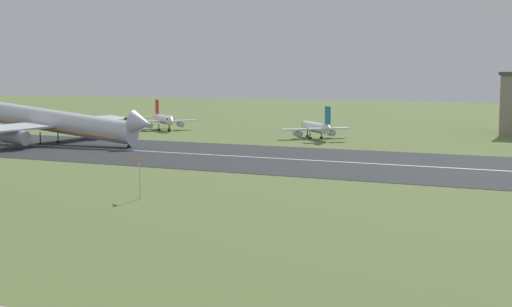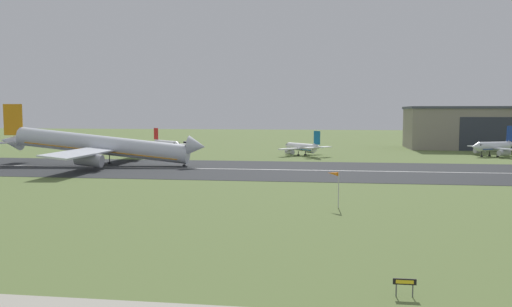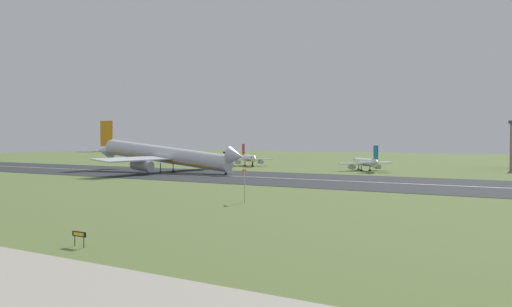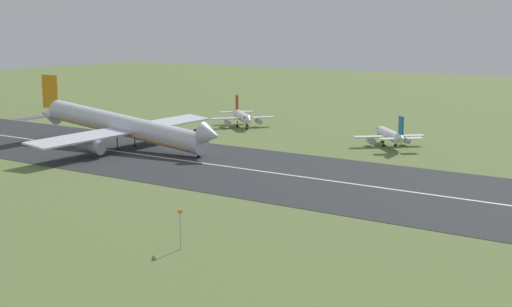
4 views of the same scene
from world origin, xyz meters
name	(u,v)px [view 4 (image 4 of 4)]	position (x,y,z in m)	size (l,w,h in m)	color
ground_plane	(249,301)	(0.00, 57.14, 0.00)	(687.07, 687.07, 0.00)	olive
runway_strip	(436,195)	(0.00, 114.27, 0.03)	(447.07, 41.84, 0.06)	#2B2D30
runway_centreline	(436,195)	(0.00, 114.27, 0.07)	(402.36, 0.70, 0.01)	silver
airplane_landing	(123,126)	(-78.69, 118.61, 5.25)	(57.82, 55.66, 16.44)	silver
airplane_parked_centre	(390,135)	(-26.81, 156.18, 2.69)	(17.24, 17.37, 8.31)	white
airplane_parked_far_east	(242,117)	(-75.23, 162.99, 2.95)	(17.43, 17.50, 8.46)	white
windsock_pole	(179,212)	(-18.33, 67.51, 4.76)	(1.94, 1.94, 5.35)	#B7B7BC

